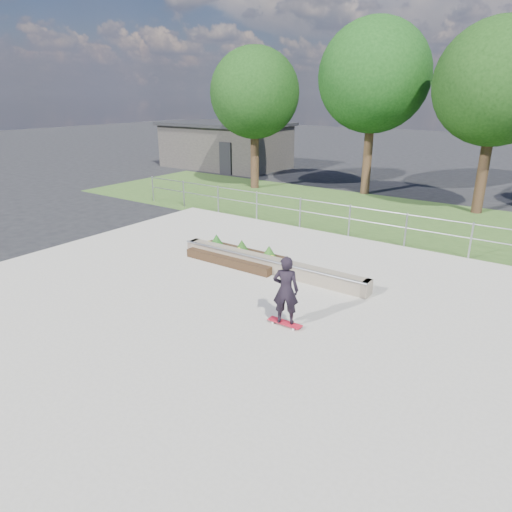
# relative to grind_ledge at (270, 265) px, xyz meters

# --- Properties ---
(ground) EXTENTS (120.00, 120.00, 0.00)m
(ground) POSITION_rel_grind_ledge_xyz_m (0.41, -3.03, -0.26)
(ground) COLOR black
(ground) RESTS_ON ground
(grass_verge) EXTENTS (30.00, 8.00, 0.02)m
(grass_verge) POSITION_rel_grind_ledge_xyz_m (0.41, 7.97, -0.25)
(grass_verge) COLOR #304D1F
(grass_verge) RESTS_ON ground
(concrete_slab) EXTENTS (15.00, 15.00, 0.06)m
(concrete_slab) POSITION_rel_grind_ledge_xyz_m (0.41, -3.03, -0.23)
(concrete_slab) COLOR gray
(concrete_slab) RESTS_ON ground
(fence) EXTENTS (20.06, 0.06, 1.20)m
(fence) POSITION_rel_grind_ledge_xyz_m (0.41, 4.47, 0.51)
(fence) COLOR #9B9EA4
(fence) RESTS_ON ground
(building) EXTENTS (8.40, 5.40, 3.00)m
(building) POSITION_rel_grind_ledge_xyz_m (-13.59, 14.96, 1.25)
(building) COLOR #2D2B28
(building) RESTS_ON ground
(tree_far_left) EXTENTS (4.55, 4.55, 7.15)m
(tree_far_left) POSITION_rel_grind_ledge_xyz_m (-7.59, 9.97, 4.59)
(tree_far_left) COLOR #332014
(tree_far_left) RESTS_ON ground
(tree_mid_left) EXTENTS (5.25, 5.25, 8.25)m
(tree_mid_left) POSITION_rel_grind_ledge_xyz_m (-2.09, 11.97, 5.34)
(tree_mid_left) COLOR #352215
(tree_mid_left) RESTS_ON ground
(tree_mid_right) EXTENTS (4.90, 4.90, 7.70)m
(tree_mid_right) POSITION_rel_grind_ledge_xyz_m (3.41, 10.97, 4.97)
(tree_mid_right) COLOR black
(tree_mid_right) RESTS_ON ground
(grind_ledge) EXTENTS (6.00, 0.44, 0.43)m
(grind_ledge) POSITION_rel_grind_ledge_xyz_m (0.00, 0.00, 0.00)
(grind_ledge) COLOR #6A5E4E
(grind_ledge) RESTS_ON concrete_slab
(planter_bed) EXTENTS (3.00, 1.20, 0.61)m
(planter_bed) POSITION_rel_grind_ledge_xyz_m (-1.28, 0.19, -0.02)
(planter_bed) COLOR black
(planter_bed) RESTS_ON concrete_slab
(skateboarder) EXTENTS (0.80, 0.55, 1.62)m
(skateboarder) POSITION_rel_grind_ledge_xyz_m (2.07, -2.50, 0.63)
(skateboarder) COLOR silver
(skateboarder) RESTS_ON concrete_slab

